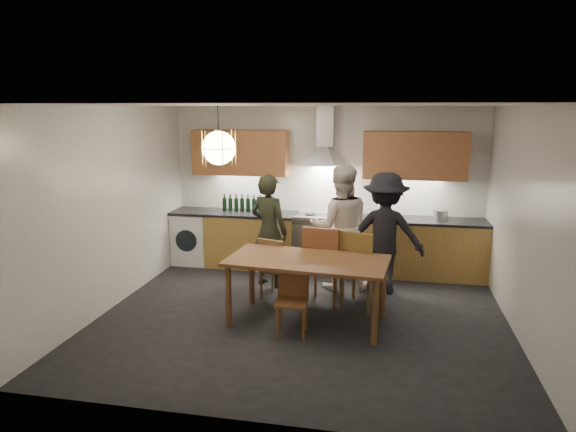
% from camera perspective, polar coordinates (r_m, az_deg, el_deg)
% --- Properties ---
extents(ground, '(5.00, 5.00, 0.00)m').
position_cam_1_polar(ground, '(6.56, 1.58, -11.13)').
color(ground, black).
rests_on(ground, ground).
extents(room_shell, '(5.02, 4.52, 2.61)m').
position_cam_1_polar(room_shell, '(6.10, 1.68, 3.81)').
color(room_shell, white).
rests_on(room_shell, ground).
extents(counter_run, '(5.00, 0.62, 0.90)m').
position_cam_1_polar(counter_run, '(8.24, 4.03, -3.01)').
color(counter_run, tan).
rests_on(counter_run, ground).
extents(range_stove, '(0.90, 0.60, 0.92)m').
position_cam_1_polar(range_stove, '(8.24, 3.86, -3.07)').
color(range_stove, silver).
rests_on(range_stove, ground).
extents(wall_fixtures, '(4.30, 0.54, 1.10)m').
position_cam_1_polar(wall_fixtures, '(8.11, 4.12, 6.97)').
color(wall_fixtures, '#BB7647').
rests_on(wall_fixtures, ground).
extents(pendant_lamp, '(0.43, 0.43, 0.70)m').
position_cam_1_polar(pendant_lamp, '(6.20, -7.69, 7.50)').
color(pendant_lamp, black).
rests_on(pendant_lamp, ground).
extents(dining_table, '(1.97, 1.12, 0.80)m').
position_cam_1_polar(dining_table, '(6.17, 2.17, -5.62)').
color(dining_table, brown).
rests_on(dining_table, ground).
extents(chair_back_left, '(0.48, 0.48, 0.86)m').
position_cam_1_polar(chair_back_left, '(6.95, -1.56, -5.42)').
color(chair_back_left, brown).
rests_on(chair_back_left, ground).
extents(chair_back_mid, '(0.56, 0.56, 1.07)m').
position_cam_1_polar(chair_back_mid, '(6.77, 3.90, -4.90)').
color(chair_back_mid, brown).
rests_on(chair_back_mid, ground).
extents(chair_back_right, '(0.61, 0.61, 1.05)m').
position_cam_1_polar(chair_back_right, '(6.67, 7.83, -5.35)').
color(chair_back_right, brown).
rests_on(chair_back_right, ground).
extents(chair_front, '(0.39, 0.39, 0.80)m').
position_cam_1_polar(chair_front, '(5.99, 0.50, -8.68)').
color(chair_front, brown).
rests_on(chair_front, ground).
extents(person_left, '(0.71, 0.60, 1.65)m').
position_cam_1_polar(person_left, '(7.44, -2.11, -1.63)').
color(person_left, black).
rests_on(person_left, ground).
extents(person_mid, '(0.97, 0.81, 1.80)m').
position_cam_1_polar(person_mid, '(7.35, 5.84, -1.27)').
color(person_mid, beige).
rests_on(person_mid, ground).
extents(person_right, '(1.12, 0.67, 1.70)m').
position_cam_1_polar(person_right, '(7.30, 10.70, -1.87)').
color(person_right, black).
rests_on(person_right, ground).
extents(mixing_bowl, '(0.34, 0.34, 0.07)m').
position_cam_1_polar(mixing_bowl, '(8.02, 10.61, -0.02)').
color(mixing_bowl, silver).
rests_on(mixing_bowl, counter_run).
extents(stock_pot, '(0.23, 0.23, 0.15)m').
position_cam_1_polar(stock_pot, '(8.09, 16.58, 0.06)').
color(stock_pot, '#B9BABD').
rests_on(stock_pot, counter_run).
extents(wine_bottles, '(0.87, 0.07, 0.28)m').
position_cam_1_polar(wine_bottles, '(8.40, -4.46, 1.41)').
color(wine_bottles, black).
rests_on(wine_bottles, counter_run).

